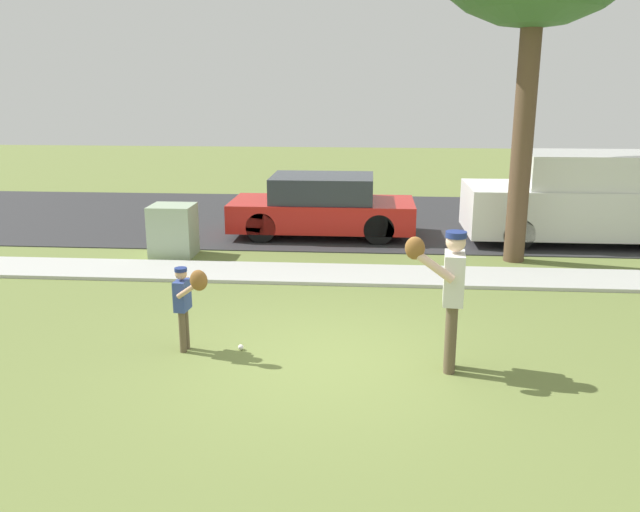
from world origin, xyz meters
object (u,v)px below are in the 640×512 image
at_px(baseball, 241,347).
at_px(parked_van_white, 587,200).
at_px(utility_cabinet, 173,230).
at_px(parked_hatchback_red, 322,207).
at_px(person_adult, 450,285).
at_px(person_child, 186,297).

relative_size(baseball, parked_van_white, 0.01).
bearing_deg(parked_van_white, utility_cabinet, 12.12).
bearing_deg(parked_hatchback_red, person_adult, 105.98).
xyz_separation_m(person_adult, person_child, (-3.17, 0.30, -0.32)).
bearing_deg(person_child, parked_hatchback_red, 85.39).
bearing_deg(utility_cabinet, baseball, -63.95).
xyz_separation_m(utility_cabinet, parked_hatchback_red, (2.79, 1.93, 0.16)).
relative_size(person_adult, utility_cabinet, 1.67).
bearing_deg(person_child, utility_cabinet, 114.50).
distance_m(person_child, parked_van_white, 9.39).
bearing_deg(person_child, person_adult, 0.31).
height_order(person_child, parked_hatchback_red, parked_hatchback_red).
bearing_deg(parked_van_white, baseball, 45.93).
xyz_separation_m(person_child, baseball, (0.64, 0.10, -0.69)).
height_order(utility_cabinet, parked_van_white, parked_van_white).
height_order(baseball, parked_van_white, parked_van_white).
distance_m(person_adult, parked_van_white, 7.68).
height_order(person_adult, utility_cabinet, person_adult).
xyz_separation_m(baseball, parked_hatchback_red, (0.56, 6.49, 0.62)).
bearing_deg(parked_hatchback_red, person_child, 79.69).
bearing_deg(person_child, baseball, 14.79).
distance_m(person_adult, utility_cabinet, 6.90).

